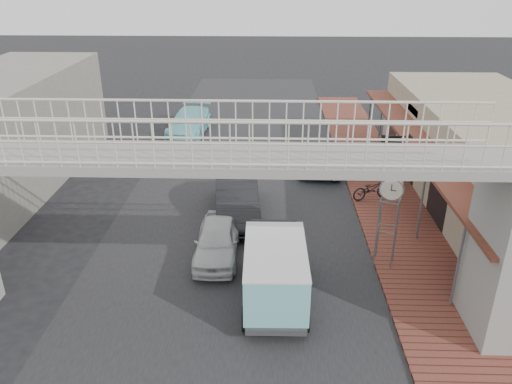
# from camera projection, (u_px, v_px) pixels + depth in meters

# --- Properties ---
(ground) EXTENTS (120.00, 120.00, 0.00)m
(ground) POSITION_uv_depth(u_px,v_px,m) (232.00, 251.00, 18.16)
(ground) COLOR black
(ground) RESTS_ON ground
(road_strip) EXTENTS (10.00, 60.00, 0.01)m
(road_strip) POSITION_uv_depth(u_px,v_px,m) (232.00, 251.00, 18.16)
(road_strip) COLOR black
(road_strip) RESTS_ON ground
(sidewalk) EXTENTS (3.00, 40.00, 0.10)m
(sidewalk) POSITION_uv_depth(u_px,v_px,m) (394.00, 215.00, 20.68)
(sidewalk) COLOR brown
(sidewalk) RESTS_ON ground
(shophouse_row) EXTENTS (7.20, 18.00, 4.00)m
(shophouse_row) POSITION_uv_depth(u_px,v_px,m) (502.00, 163.00, 20.65)
(shophouse_row) COLOR gray
(shophouse_row) RESTS_ON ground
(footbridge) EXTENTS (16.40, 2.40, 6.34)m
(footbridge) POSITION_uv_depth(u_px,v_px,m) (219.00, 227.00, 13.20)
(footbridge) COLOR gray
(footbridge) RESTS_ON ground
(building_far_left) EXTENTS (5.00, 14.00, 5.00)m
(building_far_left) POSITION_uv_depth(u_px,v_px,m) (2.00, 132.00, 22.88)
(building_far_left) COLOR gray
(building_far_left) RESTS_ON ground
(white_hatchback) EXTENTS (1.52, 3.73, 1.27)m
(white_hatchback) POSITION_uv_depth(u_px,v_px,m) (217.00, 240.00, 17.62)
(white_hatchback) COLOR silver
(white_hatchback) RESTS_ON ground
(dark_sedan) EXTENTS (2.19, 5.03, 1.61)m
(dark_sedan) POSITION_uv_depth(u_px,v_px,m) (237.00, 198.00, 20.40)
(dark_sedan) COLOR black
(dark_sedan) RESTS_ON ground
(angkot_curb) EXTENTS (2.71, 4.88, 1.29)m
(angkot_curb) POSITION_uv_depth(u_px,v_px,m) (321.00, 156.00, 25.39)
(angkot_curb) COLOR #71B2C4
(angkot_curb) RESTS_ON ground
(angkot_far) EXTENTS (2.44, 5.26, 1.49)m
(angkot_far) POSITION_uv_depth(u_px,v_px,m) (189.00, 122.00, 30.42)
(angkot_far) COLOR #7ED6DB
(angkot_far) RESTS_ON ground
(angkot_van) EXTENTS (1.95, 4.13, 2.01)m
(angkot_van) POSITION_uv_depth(u_px,v_px,m) (275.00, 266.00, 14.95)
(angkot_van) COLOR black
(angkot_van) RESTS_ON ground
(motorcycle_near) EXTENTS (1.94, 1.30, 0.96)m
(motorcycle_near) POSITION_uv_depth(u_px,v_px,m) (371.00, 189.00, 21.81)
(motorcycle_near) COLOR black
(motorcycle_near) RESTS_ON sidewalk
(motorcycle_far) EXTENTS (1.75, 0.67, 1.02)m
(motorcycle_far) POSITION_uv_depth(u_px,v_px,m) (388.00, 163.00, 24.52)
(motorcycle_far) COLOR black
(motorcycle_far) RESTS_ON sidewalk
(street_clock) EXTENTS (0.83, 0.78, 3.21)m
(street_clock) POSITION_uv_depth(u_px,v_px,m) (391.00, 193.00, 16.20)
(street_clock) COLOR #59595B
(street_clock) RESTS_ON sidewalk
(arrow_sign) EXTENTS (1.78, 1.15, 3.00)m
(arrow_sign) POSITION_uv_depth(u_px,v_px,m) (413.00, 147.00, 20.92)
(arrow_sign) COLOR #59595B
(arrow_sign) RESTS_ON sidewalk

